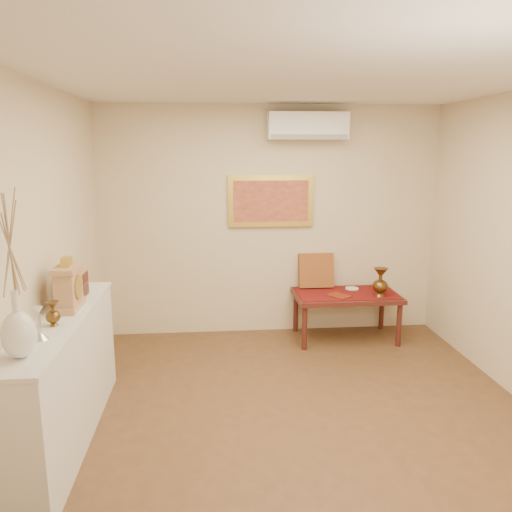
{
  "coord_description": "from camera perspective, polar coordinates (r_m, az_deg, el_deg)",
  "views": [
    {
      "loc": [
        -0.7,
        -3.59,
        2.17
      ],
      "look_at": [
        -0.27,
        1.15,
        1.17
      ],
      "focal_mm": 35.0,
      "sensor_mm": 36.0,
      "label": 1
    }
  ],
  "objects": [
    {
      "name": "brass_urn_tall",
      "position": [
        5.81,
        14.04,
        -2.56
      ],
      "size": [
        0.18,
        0.18,
        0.4
      ],
      "primitive_type": null,
      "color": "brown",
      "rests_on": "table_cloth"
    },
    {
      "name": "ac_unit",
      "position": [
        5.82,
        5.93,
        14.55
      ],
      "size": [
        0.9,
        0.25,
        0.3
      ],
      "color": "white",
      "rests_on": "wall_back"
    },
    {
      "name": "cushion",
      "position": [
        6.05,
        6.86,
        -1.64
      ],
      "size": [
        0.42,
        0.18,
        0.43
      ],
      "primitive_type": "cube",
      "rotation": [
        -0.21,
        0.0,
        0.0
      ],
      "color": "maroon",
      "rests_on": "table_cloth"
    },
    {
      "name": "menu",
      "position": [
        5.76,
        9.43,
        -4.5
      ],
      "size": [
        0.29,
        0.31,
        0.01
      ],
      "primitive_type": "cube",
      "rotation": [
        0.0,
        0.0,
        0.62
      ],
      "color": "maroon",
      "rests_on": "table_cloth"
    },
    {
      "name": "plate",
      "position": [
        6.08,
        10.91,
        -3.67
      ],
      "size": [
        0.16,
        0.16,
        0.01
      ],
      "primitive_type": "cylinder",
      "color": "white",
      "rests_on": "table_cloth"
    },
    {
      "name": "wall_left",
      "position": [
        3.9,
        -24.5,
        -1.37
      ],
      "size": [
        0.02,
        4.5,
        2.7
      ],
      "primitive_type": "cube",
      "color": "beige",
      "rests_on": "ground"
    },
    {
      "name": "wall_back",
      "position": [
        5.93,
        1.65,
        3.92
      ],
      "size": [
        4.0,
        0.02,
        2.7
      ],
      "primitive_type": "cube",
      "color": "beige",
      "rests_on": "ground"
    },
    {
      "name": "painting",
      "position": [
        5.88,
        1.7,
        6.3
      ],
      "size": [
        1.0,
        0.06,
        0.6
      ],
      "color": "gold",
      "rests_on": "wall_back"
    },
    {
      "name": "white_vase",
      "position": [
        3.15,
        -26.08,
        -1.68
      ],
      "size": [
        0.2,
        0.2,
        1.04
      ],
      "primitive_type": null,
      "color": "white",
      "rests_on": "display_ledge"
    },
    {
      "name": "ceiling",
      "position": [
        3.69,
        6.21,
        20.05
      ],
      "size": [
        4.5,
        4.5,
        0.0
      ],
      "primitive_type": "plane",
      "rotation": [
        3.14,
        0.0,
        0.0
      ],
      "color": "silver",
      "rests_on": "ground"
    },
    {
      "name": "candlestick",
      "position": [
        3.52,
        -23.54,
        -7.06
      ],
      "size": [
        0.1,
        0.1,
        0.22
      ],
      "primitive_type": null,
      "color": "silver",
      "rests_on": "display_ledge"
    },
    {
      "name": "wall_front",
      "position": [
        1.72,
        20.71,
        -17.51
      ],
      "size": [
        4.0,
        0.02,
        2.7
      ],
      "primitive_type": "cube",
      "color": "beige",
      "rests_on": "ground"
    },
    {
      "name": "brass_urn_small",
      "position": [
        3.75,
        -22.23,
        -5.75
      ],
      "size": [
        0.1,
        0.1,
        0.23
      ],
      "primitive_type": null,
      "color": "brown",
      "rests_on": "display_ledge"
    },
    {
      "name": "table_cloth",
      "position": [
        5.91,
        10.28,
        -4.21
      ],
      "size": [
        1.14,
        0.59,
        0.01
      ],
      "primitive_type": "cube",
      "color": "maroon",
      "rests_on": "low_table"
    },
    {
      "name": "low_table",
      "position": [
        5.93,
        10.25,
        -4.85
      ],
      "size": [
        1.2,
        0.7,
        0.55
      ],
      "color": "#4E1D17",
      "rests_on": "floor"
    },
    {
      "name": "wooden_chest",
      "position": [
        4.4,
        -19.83,
        -2.89
      ],
      "size": [
        0.16,
        0.21,
        0.24
      ],
      "color": "tan",
      "rests_on": "display_ledge"
    },
    {
      "name": "floor",
      "position": [
        4.25,
        5.35,
        -18.9
      ],
      "size": [
        4.5,
        4.5,
        0.0
      ],
      "primitive_type": "plane",
      "color": "brown",
      "rests_on": "ground"
    },
    {
      "name": "mantel_clock",
      "position": [
        4.08,
        -20.62,
        -3.33
      ],
      "size": [
        0.17,
        0.36,
        0.41
      ],
      "color": "tan",
      "rests_on": "display_ledge"
    },
    {
      "name": "display_ledge",
      "position": [
        4.12,
        -21.09,
        -13.07
      ],
      "size": [
        0.37,
        2.02,
        0.98
      ],
      "color": "silver",
      "rests_on": "floor"
    }
  ]
}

